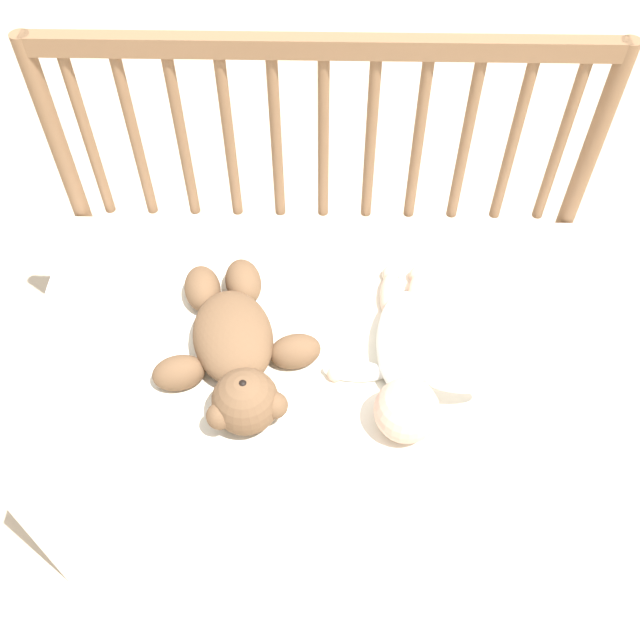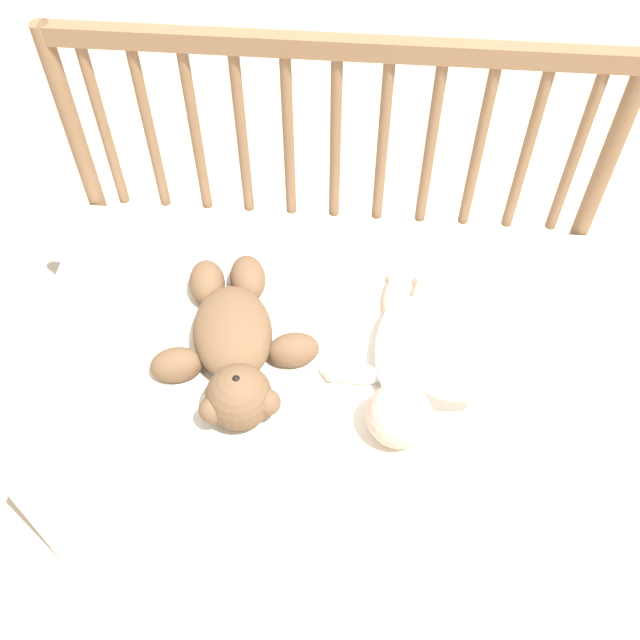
# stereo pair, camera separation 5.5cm
# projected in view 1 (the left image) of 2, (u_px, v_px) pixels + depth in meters

# --- Properties ---
(ground_plane) EXTENTS (12.00, 12.00, 0.00)m
(ground_plane) POSITION_uv_depth(u_px,v_px,m) (320.00, 459.00, 1.75)
(ground_plane) COLOR #C6B293
(crib_mattress) EXTENTS (1.09, 0.62, 0.51)m
(crib_mattress) POSITION_uv_depth(u_px,v_px,m) (320.00, 404.00, 1.55)
(crib_mattress) COLOR white
(crib_mattress) RESTS_ON ground_plane
(crib_rail) EXTENTS (1.09, 0.04, 0.92)m
(crib_rail) POSITION_uv_depth(u_px,v_px,m) (323.00, 165.00, 1.45)
(crib_rail) COLOR brown
(crib_rail) RESTS_ON ground_plane
(blanket) EXTENTS (0.81, 0.51, 0.01)m
(blanket) POSITION_uv_depth(u_px,v_px,m) (325.00, 348.00, 1.32)
(blanket) COLOR silver
(blanket) RESTS_ON crib_mattress
(teddy_bear) EXTENTS (0.31, 0.40, 0.12)m
(teddy_bear) POSITION_uv_depth(u_px,v_px,m) (235.00, 348.00, 1.27)
(teddy_bear) COLOR brown
(teddy_bear) RESTS_ON crib_mattress
(baby) EXTENTS (0.29, 0.41, 0.11)m
(baby) POSITION_uv_depth(u_px,v_px,m) (406.00, 359.00, 1.26)
(baby) COLOR white
(baby) RESTS_ON crib_mattress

